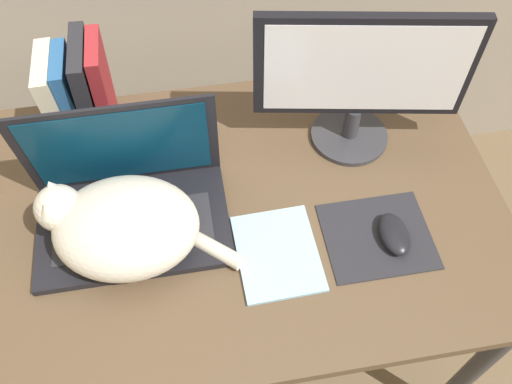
# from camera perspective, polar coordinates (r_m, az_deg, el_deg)

# --- Properties ---
(desk) EXTENTS (1.36, 0.77, 0.73)m
(desk) POSITION_cam_1_polar(r_m,az_deg,el_deg) (1.24, -6.42, -4.02)
(desk) COLOR brown
(desk) RESTS_ON ground_plane
(laptop) EXTENTS (0.40, 0.25, 0.27)m
(laptop) POSITION_cam_1_polar(r_m,az_deg,el_deg) (1.15, -13.16, -1.01)
(laptop) COLOR black
(laptop) RESTS_ON desk
(cat) EXTENTS (0.39, 0.26, 0.15)m
(cat) POSITION_cam_1_polar(r_m,az_deg,el_deg) (1.09, -13.95, -3.46)
(cat) COLOR beige
(cat) RESTS_ON desk
(external_monitor) EXTENTS (0.45, 0.18, 0.34)m
(external_monitor) POSITION_cam_1_polar(r_m,az_deg,el_deg) (1.18, 11.02, 11.64)
(external_monitor) COLOR #333338
(external_monitor) RESTS_ON desk
(mousepad) EXTENTS (0.22, 0.19, 0.00)m
(mousepad) POSITION_cam_1_polar(r_m,az_deg,el_deg) (1.16, 12.65, -4.55)
(mousepad) COLOR #232328
(mousepad) RESTS_ON desk
(computer_mouse) EXTENTS (0.06, 0.10, 0.03)m
(computer_mouse) POSITION_cam_1_polar(r_m,az_deg,el_deg) (1.15, 14.35, -4.32)
(computer_mouse) COLOR black
(computer_mouse) RESTS_ON mousepad
(book_row) EXTENTS (0.14, 0.16, 0.25)m
(book_row) POSITION_cam_1_polar(r_m,az_deg,el_deg) (1.29, -18.11, 9.79)
(book_row) COLOR beige
(book_row) RESTS_ON desk
(notepad) EXTENTS (0.17, 0.21, 0.01)m
(notepad) POSITION_cam_1_polar(r_m,az_deg,el_deg) (1.11, 2.28, -6.44)
(notepad) COLOR #99C6E0
(notepad) RESTS_ON desk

